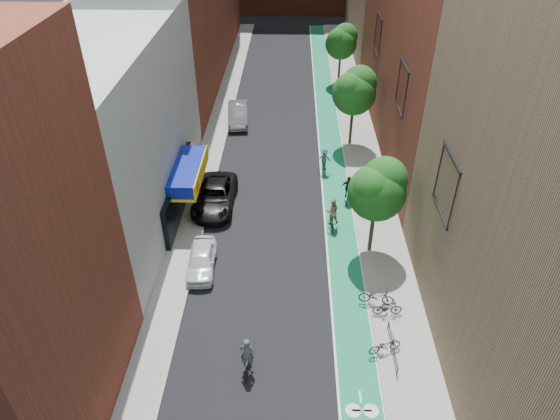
# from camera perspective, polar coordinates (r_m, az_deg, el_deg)

# --- Properties ---
(ground) EXTENTS (160.00, 160.00, 0.00)m
(ground) POSITION_cam_1_polar(r_m,az_deg,el_deg) (24.50, -0.81, -19.78)
(ground) COLOR black
(ground) RESTS_ON ground
(bike_lane) EXTENTS (2.00, 68.00, 0.01)m
(bike_lane) POSITION_cam_1_polar(r_m,az_deg,el_deg) (44.83, 5.66, 8.70)
(bike_lane) COLOR #15794F
(bike_lane) RESTS_ON ground
(sidewalk_left) EXTENTS (2.00, 68.00, 0.15)m
(sidewalk_left) POSITION_cam_1_polar(r_m,az_deg,el_deg) (45.18, -7.24, 8.90)
(sidewalk_left) COLOR gray
(sidewalk_left) RESTS_ON ground
(sidewalk_right) EXTENTS (3.00, 68.00, 0.15)m
(sidewalk_right) POSITION_cam_1_polar(r_m,az_deg,el_deg) (45.05, 8.87, 8.68)
(sidewalk_right) COLOR gray
(sidewalk_right) RESTS_ON ground
(building_left_white) EXTENTS (8.00, 20.00, 12.00)m
(building_left_white) POSITION_cam_1_polar(r_m,az_deg,el_deg) (33.41, -19.34, 8.45)
(building_left_white) COLOR silver
(building_left_white) RESTS_ON ground
(building_right_mid_red) EXTENTS (8.00, 28.00, 22.00)m
(building_right_mid_red) POSITION_cam_1_polar(r_m,az_deg,el_deg) (42.48, 18.24, 21.54)
(building_right_mid_red) COLOR maroon
(building_right_mid_red) RESTS_ON ground
(tree_near) EXTENTS (3.40, 3.36, 6.42)m
(tree_near) POSITION_cam_1_polar(r_m,az_deg,el_deg) (28.94, 11.14, 2.45)
(tree_near) COLOR #332619
(tree_near) RESTS_ON ground
(tree_mid) EXTENTS (3.55, 3.53, 6.74)m
(tree_mid) POSITION_cam_1_polar(r_m,az_deg,el_deg) (41.18, 8.56, 13.44)
(tree_mid) COLOR #332619
(tree_mid) RESTS_ON ground
(tree_far) EXTENTS (3.30, 3.25, 6.21)m
(tree_far) POSITION_cam_1_polar(r_m,az_deg,el_deg) (54.46, 7.05, 18.63)
(tree_far) COLOR #332619
(tree_far) RESTS_ON ground
(parked_car_white) EXTENTS (1.79, 4.06, 1.36)m
(parked_car_white) POSITION_cam_1_polar(r_m,az_deg,el_deg) (29.87, -8.97, -5.65)
(parked_car_white) COLOR white
(parked_car_white) RESTS_ON ground
(parked_car_black) EXTENTS (2.74, 5.82, 1.61)m
(parked_car_black) POSITION_cam_1_polar(r_m,az_deg,el_deg) (34.92, -7.45, 1.60)
(parked_car_black) COLOR black
(parked_car_black) RESTS_ON ground
(parked_car_silver) EXTENTS (2.19, 5.14, 1.65)m
(parked_car_silver) POSITION_cam_1_polar(r_m,az_deg,el_deg) (46.48, -4.82, 10.88)
(parked_car_silver) COLOR gray
(parked_car_silver) RESTS_ON ground
(cyclist_lead) EXTENTS (0.72, 1.62, 2.20)m
(cyclist_lead) POSITION_cam_1_polar(r_m,az_deg,el_deg) (24.48, -3.76, -16.82)
(cyclist_lead) COLOR black
(cyclist_lead) RESTS_ON ground
(cyclist_lane_near) EXTENTS (0.94, 1.79, 2.17)m
(cyclist_lane_near) POSITION_cam_1_polar(r_m,az_deg,el_deg) (32.70, 5.97, -0.65)
(cyclist_lane_near) COLOR black
(cyclist_lane_near) RESTS_ON ground
(cyclist_lane_mid) EXTENTS (1.06, 1.62, 2.04)m
(cyclist_lane_mid) POSITION_cam_1_polar(r_m,az_deg,el_deg) (35.33, 7.79, 2.02)
(cyclist_lane_mid) COLOR black
(cyclist_lane_mid) RESTS_ON ground
(cyclist_lane_far) EXTENTS (1.15, 1.74, 2.01)m
(cyclist_lane_far) POSITION_cam_1_polar(r_m,az_deg,el_deg) (38.58, 5.07, 5.48)
(cyclist_lane_far) COLOR black
(cyclist_lane_far) RESTS_ON ground
(parked_bike_near) EXTENTS (1.98, 0.95, 1.00)m
(parked_bike_near) POSITION_cam_1_polar(r_m,az_deg,el_deg) (27.87, 10.95, -9.68)
(parked_bike_near) COLOR black
(parked_bike_near) RESTS_ON sidewalk_right
(parked_bike_mid) EXTENTS (1.61, 0.53, 0.95)m
(parked_bike_mid) POSITION_cam_1_polar(r_m,az_deg,el_deg) (27.43, 12.18, -10.87)
(parked_bike_mid) COLOR black
(parked_bike_mid) RESTS_ON sidewalk_right
(parked_bike_far) EXTENTS (1.80, 1.09, 0.89)m
(parked_bike_far) POSITION_cam_1_polar(r_m,az_deg,el_deg) (25.75, 11.90, -14.91)
(parked_bike_far) COLOR black
(parked_bike_far) RESTS_ON sidewalk_right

